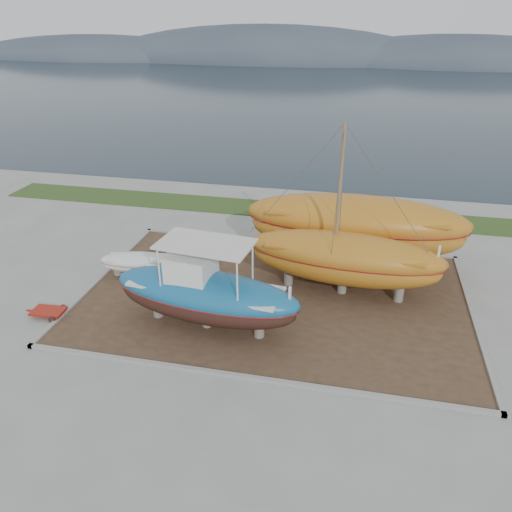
% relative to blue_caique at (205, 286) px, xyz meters
% --- Properties ---
extents(ground, '(140.00, 140.00, 0.00)m').
position_rel_blue_caique_xyz_m(ground, '(2.44, -0.90, -2.07)').
color(ground, gray).
rests_on(ground, ground).
extents(dirt_patch, '(18.00, 12.00, 0.06)m').
position_rel_blue_caique_xyz_m(dirt_patch, '(2.44, 3.10, -2.04)').
color(dirt_patch, '#422D1E').
rests_on(dirt_patch, ground).
extents(curb_frame, '(18.60, 12.60, 0.15)m').
position_rel_blue_caique_xyz_m(curb_frame, '(2.44, 3.10, -1.99)').
color(curb_frame, gray).
rests_on(curb_frame, ground).
extents(grass_strip, '(44.00, 3.00, 0.08)m').
position_rel_blue_caique_xyz_m(grass_strip, '(2.44, 14.60, -2.03)').
color(grass_strip, '#284219').
rests_on(grass_strip, ground).
extents(sea, '(260.00, 100.00, 0.04)m').
position_rel_blue_caique_xyz_m(sea, '(2.44, 69.10, -2.07)').
color(sea, '#17252F').
rests_on(sea, ground).
extents(mountain_ridge, '(200.00, 36.00, 20.00)m').
position_rel_blue_caique_xyz_m(mountain_ridge, '(2.44, 124.10, -2.07)').
color(mountain_ridge, '#333D49').
rests_on(mountain_ridge, ground).
extents(blue_caique, '(8.58, 3.54, 4.01)m').
position_rel_blue_caique_xyz_m(blue_caique, '(0.00, 0.00, 0.00)').
color(blue_caique, '#176192').
rests_on(blue_caique, dirt_patch).
extents(white_dinghy, '(4.08, 2.08, 1.17)m').
position_rel_blue_caique_xyz_m(white_dinghy, '(-4.86, 3.71, -1.42)').
color(white_dinghy, white).
rests_on(white_dinghy, dirt_patch).
extents(orange_sailboat, '(9.52, 3.52, 8.18)m').
position_rel_blue_caique_xyz_m(orange_sailboat, '(5.58, 4.17, 2.08)').
color(orange_sailboat, '#AB691A').
rests_on(orange_sailboat, dirt_patch).
extents(orange_bare_hull, '(11.62, 3.65, 3.79)m').
position_rel_blue_caique_xyz_m(orange_bare_hull, '(5.94, 7.24, -0.11)').
color(orange_bare_hull, '#AB691A').
rests_on(orange_bare_hull, dirt_patch).
extents(red_trailer, '(2.21, 1.18, 0.31)m').
position_rel_blue_caique_xyz_m(red_trailer, '(-7.29, -0.73, -1.91)').
color(red_trailer, '#A82012').
rests_on(red_trailer, ground).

